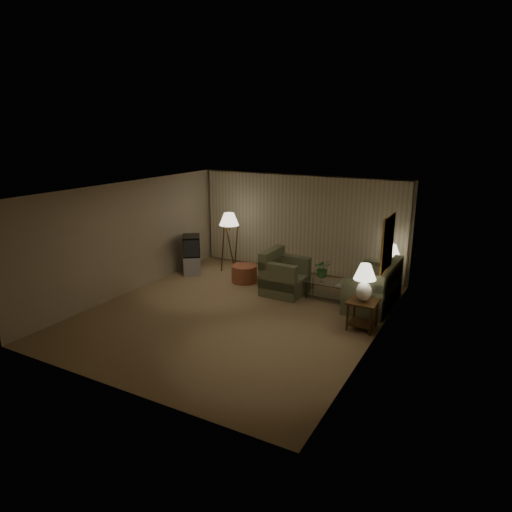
{
  "coord_description": "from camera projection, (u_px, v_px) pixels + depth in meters",
  "views": [
    {
      "loc": [
        4.83,
        -7.98,
        3.95
      ],
      "look_at": [
        0.16,
        0.6,
        1.16
      ],
      "focal_mm": 32.0,
      "sensor_mm": 36.0,
      "label": 1
    }
  ],
  "objects": [
    {
      "name": "ground",
      "position": [
        237.0,
        312.0,
        10.04
      ],
      "size": [
        7.0,
        7.0,
        0.0
      ],
      "primitive_type": "plane",
      "color": "tan",
      "rests_on": "ground"
    },
    {
      "name": "room_shell",
      "position": [
        269.0,
        222.0,
        10.83
      ],
      "size": [
        6.04,
        7.02,
        2.72
      ],
      "color": "#BFB192",
      "rests_on": "ground"
    },
    {
      "name": "sofa",
      "position": [
        373.0,
        288.0,
        10.34
      ],
      "size": [
        1.84,
        0.96,
        0.8
      ],
      "rotation": [
        0.0,
        0.0,
        -1.59
      ],
      "color": "#747955",
      "rests_on": "ground"
    },
    {
      "name": "armchair",
      "position": [
        285.0,
        277.0,
        11.07
      ],
      "size": [
        1.04,
        0.98,
        0.84
      ],
      "rotation": [
        0.0,
        0.0,
        1.55
      ],
      "color": "#747955",
      "rests_on": "ground"
    },
    {
      "name": "side_table_near",
      "position": [
        363.0,
        309.0,
        9.13
      ],
      "size": [
        0.57,
        0.57,
        0.6
      ],
      "color": "#341E0E",
      "rests_on": "ground"
    },
    {
      "name": "side_table_far",
      "position": [
        390.0,
        276.0,
        11.17
      ],
      "size": [
        0.51,
        0.42,
        0.6
      ],
      "color": "#341E0E",
      "rests_on": "ground"
    },
    {
      "name": "table_lamp_near",
      "position": [
        365.0,
        279.0,
        8.95
      ],
      "size": [
        0.44,
        0.44,
        0.77
      ],
      "color": "white",
      "rests_on": "side_table_near"
    },
    {
      "name": "table_lamp_far",
      "position": [
        392.0,
        254.0,
        11.01
      ],
      "size": [
        0.36,
        0.36,
        0.61
      ],
      "color": "white",
      "rests_on": "side_table_far"
    },
    {
      "name": "coffee_table",
      "position": [
        328.0,
        288.0,
        10.76
      ],
      "size": [
        1.07,
        0.58,
        0.41
      ],
      "color": "silver",
      "rests_on": "ground"
    },
    {
      "name": "tv_cabinet",
      "position": [
        192.0,
        264.0,
        12.71
      ],
      "size": [
        1.17,
        1.16,
        0.5
      ],
      "primitive_type": "cube",
      "rotation": [
        0.0,
        0.0,
        -0.95
      ],
      "color": "#A3A3A6",
      "rests_on": "ground"
    },
    {
      "name": "crt_tv",
      "position": [
        191.0,
        246.0,
        12.56
      ],
      "size": [
        1.08,
        1.07,
        0.55
      ],
      "primitive_type": "cube",
      "rotation": [
        0.0,
        0.0,
        -0.95
      ],
      "color": "black",
      "rests_on": "tv_cabinet"
    },
    {
      "name": "floor_lamp",
      "position": [
        229.0,
        241.0,
        12.66
      ],
      "size": [
        0.54,
        0.54,
        1.66
      ],
      "color": "#341E0E",
      "rests_on": "ground"
    },
    {
      "name": "ottoman",
      "position": [
        244.0,
        274.0,
        11.95
      ],
      "size": [
        0.74,
        0.74,
        0.44
      ],
      "primitive_type": "cylinder",
      "rotation": [
        0.0,
        0.0,
        -0.12
      ],
      "color": "#AB503A",
      "rests_on": "ground"
    },
    {
      "name": "vase",
      "position": [
        322.0,
        278.0,
        10.77
      ],
      "size": [
        0.14,
        0.14,
        0.14
      ],
      "primitive_type": "imported",
      "rotation": [
        0.0,
        0.0,
        0.03
      ],
      "color": "white",
      "rests_on": "coffee_table"
    },
    {
      "name": "flowers",
      "position": [
        323.0,
        266.0,
        10.69
      ],
      "size": [
        0.49,
        0.46,
        0.44
      ],
      "primitive_type": "imported",
      "rotation": [
        0.0,
        0.0,
        0.37
      ],
      "color": "#387E39",
      "rests_on": "vase"
    },
    {
      "name": "book",
      "position": [
        337.0,
        285.0,
        10.52
      ],
      "size": [
        0.18,
        0.23,
        0.02
      ],
      "primitive_type": "imported",
      "rotation": [
        0.0,
        0.0,
        -0.15
      ],
      "color": "olive",
      "rests_on": "coffee_table"
    }
  ]
}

